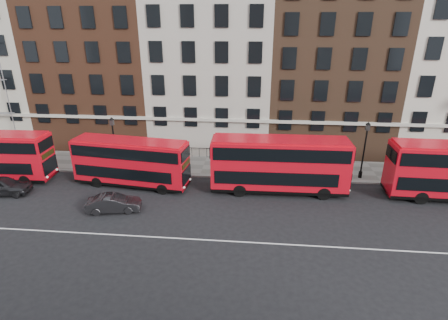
# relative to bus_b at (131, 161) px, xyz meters

# --- Properties ---
(ground) EXTENTS (120.00, 120.00, 0.00)m
(ground) POSITION_rel_bus_b_xyz_m (5.66, -5.69, -2.27)
(ground) COLOR black
(ground) RESTS_ON ground
(pavement) EXTENTS (80.00, 5.00, 0.15)m
(pavement) POSITION_rel_bus_b_xyz_m (5.66, 4.81, -2.20)
(pavement) COLOR slate
(pavement) RESTS_ON ground
(kerb) EXTENTS (80.00, 0.30, 0.16)m
(kerb) POSITION_rel_bus_b_xyz_m (5.66, 2.31, -2.19)
(kerb) COLOR gray
(kerb) RESTS_ON ground
(road_centre_line) EXTENTS (70.00, 0.12, 0.01)m
(road_centre_line) POSITION_rel_bus_b_xyz_m (5.66, -7.69, -2.27)
(road_centre_line) COLOR white
(road_centre_line) RESTS_ON ground
(building_terrace) EXTENTS (64.00, 11.95, 22.00)m
(building_terrace) POSITION_rel_bus_b_xyz_m (5.36, 12.19, 7.97)
(building_terrace) COLOR beige
(building_terrace) RESTS_ON ground
(bus_b) EXTENTS (10.30, 3.69, 4.24)m
(bus_b) POSITION_rel_bus_b_xyz_m (0.00, 0.00, 0.00)
(bus_b) COLOR red
(bus_b) RESTS_ON ground
(bus_c) EXTENTS (11.38, 2.93, 4.76)m
(bus_c) POSITION_rel_bus_b_xyz_m (12.77, -0.00, 0.28)
(bus_c) COLOR red
(bus_c) RESTS_ON ground
(car_rear) EXTENTS (4.83, 2.51, 1.57)m
(car_rear) POSITION_rel_bus_b_xyz_m (-10.30, -2.77, -1.49)
(car_rear) COLOR #232326
(car_rear) RESTS_ON ground
(car_front) EXTENTS (4.24, 2.19, 1.33)m
(car_front) POSITION_rel_bus_b_xyz_m (0.12, -4.57, -1.61)
(car_front) COLOR black
(car_front) RESTS_ON ground
(lamp_post_left) EXTENTS (0.44, 0.44, 5.33)m
(lamp_post_left) POSITION_rel_bus_b_xyz_m (-2.42, 2.64, 0.81)
(lamp_post_left) COLOR black
(lamp_post_left) RESTS_ON pavement
(lamp_post_right) EXTENTS (0.44, 0.44, 5.33)m
(lamp_post_right) POSITION_rel_bus_b_xyz_m (20.51, 3.22, 0.81)
(lamp_post_right) COLOR black
(lamp_post_right) RESTS_ON pavement
(iron_railings) EXTENTS (6.60, 0.06, 1.00)m
(iron_railings) POSITION_rel_bus_b_xyz_m (5.66, 7.01, -1.62)
(iron_railings) COLOR black
(iron_railings) RESTS_ON pavement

